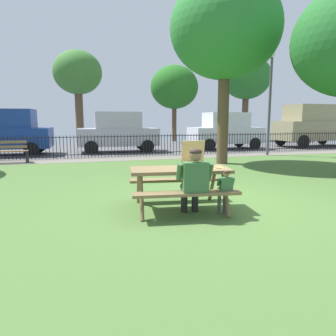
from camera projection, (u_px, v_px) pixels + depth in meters
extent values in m
cube|color=#496C31|center=(181.00, 182.00, 8.37)|extent=(28.00, 12.08, 0.02)
cube|color=slate|center=(142.00, 158.00, 13.44)|extent=(28.00, 1.40, 0.01)
cube|color=#515154|center=(126.00, 149.00, 17.66)|extent=(28.00, 7.47, 0.01)
cube|color=brown|center=(180.00, 170.00, 5.76)|extent=(1.88, 0.98, 0.06)
cube|color=brown|center=(187.00, 194.00, 5.22)|extent=(1.82, 0.51, 0.05)
cube|color=brown|center=(175.00, 180.00, 6.40)|extent=(1.82, 0.51, 0.05)
cylinder|color=brown|center=(141.00, 197.00, 5.31)|extent=(0.12, 0.44, 0.74)
cylinder|color=brown|center=(139.00, 187.00, 6.12)|extent=(0.12, 0.44, 0.74)
cylinder|color=brown|center=(226.00, 194.00, 5.53)|extent=(0.12, 0.44, 0.74)
cylinder|color=brown|center=(212.00, 185.00, 6.33)|extent=(0.12, 0.44, 0.74)
cube|color=tan|center=(196.00, 168.00, 5.81)|extent=(0.47, 0.47, 0.01)
cube|color=silver|center=(196.00, 167.00, 5.80)|extent=(0.43, 0.43, 0.00)
cube|color=tan|center=(199.00, 168.00, 5.60)|extent=(0.43, 0.05, 0.04)
cube|color=tan|center=(193.00, 164.00, 6.01)|extent=(0.43, 0.05, 0.04)
cube|color=tan|center=(185.00, 166.00, 5.76)|extent=(0.05, 0.43, 0.04)
cube|color=tan|center=(207.00, 166.00, 5.84)|extent=(0.05, 0.43, 0.04)
cube|color=tan|center=(193.00, 152.00, 5.98)|extent=(0.44, 0.15, 0.43)
cylinder|color=tan|center=(196.00, 167.00, 5.80)|extent=(0.37, 0.37, 0.01)
cylinder|color=#F7E269|center=(196.00, 166.00, 5.80)|extent=(0.34, 0.34, 0.00)
pyramid|color=#F9DE77|center=(217.00, 167.00, 5.87)|extent=(0.29, 0.30, 0.01)
cube|color=tan|center=(216.00, 168.00, 5.76)|extent=(0.17, 0.14, 0.02)
cylinder|color=black|center=(184.00, 200.00, 5.67)|extent=(0.12, 0.12, 0.44)
cylinder|color=black|center=(187.00, 189.00, 5.43)|extent=(0.20, 0.44, 0.15)
cylinder|color=black|center=(195.00, 200.00, 5.70)|extent=(0.12, 0.12, 0.44)
cylinder|color=black|center=(198.00, 189.00, 5.46)|extent=(0.20, 0.44, 0.15)
cube|color=#386638|center=(195.00, 178.00, 5.20)|extent=(0.44, 0.27, 0.52)
cylinder|color=#386638|center=(179.00, 172.00, 5.20)|extent=(0.12, 0.22, 0.31)
cylinder|color=#386638|center=(210.00, 171.00, 5.27)|extent=(0.12, 0.22, 0.31)
sphere|color=#8C6647|center=(195.00, 155.00, 5.16)|extent=(0.21, 0.21, 0.21)
ellipsoid|color=#35261F|center=(196.00, 152.00, 5.15)|extent=(0.21, 0.20, 0.12)
cylinder|color=#484848|center=(219.00, 202.00, 5.55)|extent=(0.06, 0.06, 0.44)
cylinder|color=#484848|center=(221.00, 190.00, 5.41)|extent=(0.10, 0.21, 0.07)
cylinder|color=#484848|center=(225.00, 202.00, 5.56)|extent=(0.06, 0.06, 0.44)
cylinder|color=#484848|center=(227.00, 190.00, 5.43)|extent=(0.10, 0.21, 0.07)
cube|color=#386638|center=(226.00, 185.00, 5.30)|extent=(0.22, 0.13, 0.25)
cylinder|color=#386638|center=(219.00, 182.00, 5.30)|extent=(0.06, 0.11, 0.15)
cylinder|color=#386638|center=(233.00, 181.00, 5.34)|extent=(0.06, 0.11, 0.15)
sphere|color=#8C6647|center=(226.00, 174.00, 5.28)|extent=(0.10, 0.10, 0.10)
ellipsoid|color=black|center=(227.00, 172.00, 5.27)|extent=(0.10, 0.10, 0.06)
cylinder|color=black|center=(138.00, 136.00, 13.97)|extent=(23.08, 0.03, 0.03)
cylinder|color=black|center=(139.00, 153.00, 14.08)|extent=(23.08, 0.03, 0.03)
cylinder|color=black|center=(0.00, 149.00, 12.53)|extent=(0.02, 0.02, 0.96)
cylinder|color=black|center=(4.00, 148.00, 12.57)|extent=(0.02, 0.02, 0.96)
cylinder|color=black|center=(8.00, 148.00, 12.61)|extent=(0.02, 0.02, 0.96)
cylinder|color=black|center=(12.00, 148.00, 12.65)|extent=(0.02, 0.02, 0.96)
cylinder|color=black|center=(16.00, 148.00, 12.68)|extent=(0.02, 0.02, 0.96)
cylinder|color=black|center=(20.00, 148.00, 12.72)|extent=(0.02, 0.02, 0.96)
cylinder|color=black|center=(23.00, 148.00, 12.76)|extent=(0.02, 0.02, 0.96)
cylinder|color=black|center=(27.00, 148.00, 12.80)|extent=(0.02, 0.02, 0.96)
cylinder|color=black|center=(31.00, 148.00, 12.84)|extent=(0.02, 0.02, 0.96)
cylinder|color=black|center=(35.00, 148.00, 12.87)|extent=(0.02, 0.02, 0.96)
cylinder|color=black|center=(38.00, 148.00, 12.91)|extent=(0.02, 0.02, 0.96)
cylinder|color=black|center=(42.00, 148.00, 12.95)|extent=(0.02, 0.02, 0.96)
cylinder|color=black|center=(46.00, 148.00, 12.99)|extent=(0.02, 0.02, 0.96)
cylinder|color=black|center=(49.00, 147.00, 13.03)|extent=(0.02, 0.02, 0.96)
cylinder|color=black|center=(53.00, 147.00, 13.06)|extent=(0.02, 0.02, 0.96)
cylinder|color=black|center=(56.00, 147.00, 13.10)|extent=(0.02, 0.02, 0.96)
cylinder|color=black|center=(60.00, 147.00, 13.14)|extent=(0.02, 0.02, 0.96)
cylinder|color=black|center=(64.00, 147.00, 13.18)|extent=(0.02, 0.02, 0.96)
cylinder|color=black|center=(67.00, 147.00, 13.22)|extent=(0.02, 0.02, 0.96)
cylinder|color=black|center=(71.00, 147.00, 13.25)|extent=(0.02, 0.02, 0.96)
cylinder|color=black|center=(74.00, 147.00, 13.29)|extent=(0.02, 0.02, 0.96)
cylinder|color=black|center=(78.00, 147.00, 13.33)|extent=(0.02, 0.02, 0.96)
cylinder|color=black|center=(81.00, 147.00, 13.37)|extent=(0.02, 0.02, 0.96)
cylinder|color=black|center=(85.00, 147.00, 13.40)|extent=(0.02, 0.02, 0.96)
cylinder|color=black|center=(88.00, 147.00, 13.44)|extent=(0.02, 0.02, 0.96)
cylinder|color=black|center=(91.00, 146.00, 13.48)|extent=(0.02, 0.02, 0.96)
cylinder|color=black|center=(95.00, 146.00, 13.52)|extent=(0.02, 0.02, 0.96)
cylinder|color=black|center=(98.00, 146.00, 13.56)|extent=(0.02, 0.02, 0.96)
cylinder|color=black|center=(101.00, 146.00, 13.59)|extent=(0.02, 0.02, 0.96)
cylinder|color=black|center=(105.00, 146.00, 13.63)|extent=(0.02, 0.02, 0.96)
cylinder|color=black|center=(108.00, 146.00, 13.67)|extent=(0.02, 0.02, 0.96)
cylinder|color=black|center=(111.00, 146.00, 13.71)|extent=(0.02, 0.02, 0.96)
cylinder|color=black|center=(115.00, 146.00, 13.75)|extent=(0.02, 0.02, 0.96)
cylinder|color=black|center=(118.00, 146.00, 13.78)|extent=(0.02, 0.02, 0.96)
cylinder|color=black|center=(121.00, 146.00, 13.82)|extent=(0.02, 0.02, 0.96)
cylinder|color=black|center=(124.00, 146.00, 13.86)|extent=(0.02, 0.02, 0.96)
cylinder|color=black|center=(128.00, 146.00, 13.90)|extent=(0.02, 0.02, 0.96)
cylinder|color=black|center=(131.00, 146.00, 13.94)|extent=(0.02, 0.02, 0.96)
cylinder|color=black|center=(134.00, 145.00, 13.97)|extent=(0.02, 0.02, 0.96)
cylinder|color=black|center=(137.00, 145.00, 14.01)|extent=(0.02, 0.02, 0.96)
cylinder|color=black|center=(140.00, 145.00, 14.05)|extent=(0.02, 0.02, 0.96)
cylinder|color=black|center=(143.00, 145.00, 14.09)|extent=(0.02, 0.02, 0.96)
cylinder|color=black|center=(146.00, 145.00, 14.13)|extent=(0.02, 0.02, 0.96)
cylinder|color=black|center=(149.00, 145.00, 14.16)|extent=(0.02, 0.02, 0.96)
cylinder|color=black|center=(152.00, 145.00, 14.20)|extent=(0.02, 0.02, 0.96)
cylinder|color=black|center=(156.00, 145.00, 14.24)|extent=(0.02, 0.02, 0.96)
cylinder|color=black|center=(159.00, 145.00, 14.28)|extent=(0.02, 0.02, 0.96)
cylinder|color=black|center=(162.00, 145.00, 14.31)|extent=(0.02, 0.02, 0.96)
cylinder|color=black|center=(165.00, 145.00, 14.35)|extent=(0.02, 0.02, 0.96)
cylinder|color=black|center=(168.00, 145.00, 14.39)|extent=(0.02, 0.02, 0.96)
cylinder|color=black|center=(171.00, 145.00, 14.43)|extent=(0.02, 0.02, 0.96)
cylinder|color=black|center=(173.00, 145.00, 14.47)|extent=(0.02, 0.02, 0.96)
cylinder|color=black|center=(176.00, 144.00, 14.50)|extent=(0.02, 0.02, 0.96)
cylinder|color=black|center=(179.00, 144.00, 14.54)|extent=(0.02, 0.02, 0.96)
cylinder|color=black|center=(182.00, 144.00, 14.58)|extent=(0.02, 0.02, 0.96)
cylinder|color=black|center=(185.00, 144.00, 14.62)|extent=(0.02, 0.02, 0.96)
cylinder|color=black|center=(188.00, 144.00, 14.66)|extent=(0.02, 0.02, 0.96)
cylinder|color=black|center=(191.00, 144.00, 14.69)|extent=(0.02, 0.02, 0.96)
cylinder|color=black|center=(194.00, 144.00, 14.73)|extent=(0.02, 0.02, 0.96)
cylinder|color=black|center=(197.00, 144.00, 14.77)|extent=(0.02, 0.02, 0.96)
cylinder|color=black|center=(199.00, 144.00, 14.81)|extent=(0.02, 0.02, 0.96)
cylinder|color=black|center=(202.00, 144.00, 14.85)|extent=(0.02, 0.02, 0.96)
cylinder|color=black|center=(205.00, 144.00, 14.88)|extent=(0.02, 0.02, 0.96)
cylinder|color=black|center=(208.00, 144.00, 14.92)|extent=(0.02, 0.02, 0.96)
cylinder|color=black|center=(210.00, 144.00, 14.96)|extent=(0.02, 0.02, 0.96)
cylinder|color=black|center=(213.00, 144.00, 15.00)|extent=(0.02, 0.02, 0.96)
cylinder|color=black|center=(216.00, 144.00, 15.04)|extent=(0.02, 0.02, 0.96)
cylinder|color=black|center=(219.00, 143.00, 15.07)|extent=(0.02, 0.02, 0.96)
cylinder|color=black|center=(221.00, 143.00, 15.11)|extent=(0.02, 0.02, 0.96)
cylinder|color=black|center=(224.00, 143.00, 15.15)|extent=(0.02, 0.02, 0.96)
cylinder|color=black|center=(227.00, 143.00, 15.19)|extent=(0.02, 0.02, 0.96)
cylinder|color=black|center=(229.00, 143.00, 15.22)|extent=(0.02, 0.02, 0.96)
cylinder|color=black|center=(232.00, 143.00, 15.26)|extent=(0.02, 0.02, 0.96)
cylinder|color=black|center=(235.00, 143.00, 15.30)|extent=(0.02, 0.02, 0.96)
cylinder|color=black|center=(237.00, 143.00, 15.34)|extent=(0.02, 0.02, 0.96)
cylinder|color=black|center=(240.00, 143.00, 15.38)|extent=(0.02, 0.02, 0.96)
cylinder|color=black|center=(242.00, 143.00, 15.41)|extent=(0.02, 0.02, 0.96)
cylinder|color=black|center=(245.00, 143.00, 15.45)|extent=(0.02, 0.02, 0.96)
cylinder|color=black|center=(248.00, 143.00, 15.49)|extent=(0.02, 0.02, 0.96)
cylinder|color=black|center=(250.00, 143.00, 15.53)|extent=(0.02, 0.02, 0.96)
cylinder|color=black|center=(253.00, 143.00, 15.57)|extent=(0.02, 0.02, 0.96)
cylinder|color=black|center=(255.00, 143.00, 15.60)|extent=(0.02, 0.02, 0.96)
cylinder|color=black|center=(258.00, 143.00, 15.64)|extent=(0.02, 0.02, 0.96)
cylinder|color=black|center=(260.00, 142.00, 15.68)|extent=(0.02, 0.02, 0.96)
cylinder|color=black|center=(263.00, 142.00, 15.72)|extent=(0.02, 0.02, 0.96)
cylinder|color=black|center=(265.00, 142.00, 15.76)|extent=(0.02, 0.02, 0.96)
cylinder|color=black|center=(268.00, 142.00, 15.79)|extent=(0.02, 0.02, 0.96)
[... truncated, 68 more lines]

